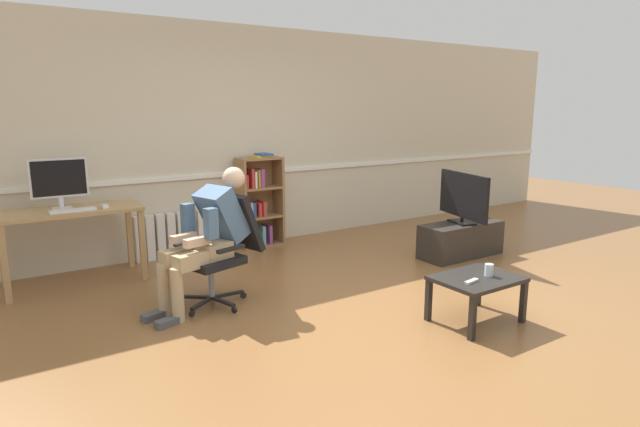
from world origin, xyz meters
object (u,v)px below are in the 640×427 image
at_px(computer_mouse, 105,206).
at_px(tv_screen, 463,197).
at_px(radiator, 171,235).
at_px(bookshelf, 258,203).
at_px(coffee_table, 477,283).
at_px(drinking_glass, 489,270).
at_px(computer_desk, 71,220).
at_px(office_chair, 223,244).
at_px(spare_remote, 472,281).
at_px(imac_monitor, 59,180).
at_px(keyboard, 73,210).
at_px(person_seated, 207,235).
at_px(tv_stand, 461,240).

relative_size(computer_mouse, tv_screen, 0.11).
relative_size(computer_mouse, radiator, 0.12).
height_order(bookshelf, radiator, bookshelf).
xyz_separation_m(radiator, coffee_table, (1.47, -3.24, 0.06)).
relative_size(computer_mouse, drinking_glass, 1.00).
relative_size(computer_desk, coffee_table, 1.91).
distance_m(computer_mouse, drinking_glass, 3.65).
distance_m(bookshelf, office_chair, 1.92).
distance_m(radiator, spare_remote, 3.56).
distance_m(drinking_glass, spare_remote, 0.25).
bearing_deg(office_chair, radiator, 162.50).
xyz_separation_m(computer_desk, imac_monitor, (-0.06, 0.08, 0.39)).
bearing_deg(radiator, computer_mouse, -147.44).
bearing_deg(keyboard, spare_remote, -48.97).
xyz_separation_m(bookshelf, office_chair, (-1.13, -1.55, -0.02)).
bearing_deg(person_seated, office_chair, 90.00).
distance_m(computer_desk, bookshelf, 2.20).
xyz_separation_m(keyboard, drinking_glass, (2.66, -2.74, -0.33)).
height_order(keyboard, office_chair, office_chair).
bearing_deg(tv_screen, drinking_glass, 152.54).
relative_size(computer_mouse, person_seated, 0.08).
xyz_separation_m(computer_mouse, tv_screen, (3.65, -1.33, -0.06)).
relative_size(person_seated, tv_screen, 1.35).
bearing_deg(radiator, coffee_table, -65.64).
bearing_deg(bookshelf, radiator, 174.58).
height_order(keyboard, radiator, keyboard).
xyz_separation_m(computer_desk, drinking_glass, (2.66, -2.88, -0.21)).
xyz_separation_m(bookshelf, spare_remote, (0.24, -3.20, -0.16)).
distance_m(tv_stand, spare_remote, 2.12).
height_order(computer_mouse, radiator, computer_mouse).
height_order(imac_monitor, coffee_table, imac_monitor).
height_order(person_seated, drinking_glass, person_seated).
bearing_deg(spare_remote, radiator, 12.82).
bearing_deg(computer_mouse, coffee_table, -50.29).
bearing_deg(tv_stand, keyboard, 161.60).
bearing_deg(person_seated, imac_monitor, -161.54).
distance_m(imac_monitor, spare_remote, 3.94).
bearing_deg(office_chair, tv_screen, 70.38).
xyz_separation_m(coffee_table, drinking_glass, (0.10, -0.03, 0.10)).
bearing_deg(imac_monitor, tv_stand, -20.87).
distance_m(person_seated, tv_screen, 3.07).
xyz_separation_m(keyboard, coffee_table, (2.56, -2.71, -0.44)).
distance_m(keyboard, radiator, 1.31).
xyz_separation_m(person_seated, spare_remote, (1.53, -1.60, -0.26)).
relative_size(person_seated, tv_stand, 1.15).
bearing_deg(coffee_table, spare_remote, -155.44).
xyz_separation_m(bookshelf, drinking_glass, (0.48, -3.17, -0.12)).
bearing_deg(drinking_glass, coffee_table, 161.12).
bearing_deg(keyboard, tv_stand, -18.40).
height_order(radiator, person_seated, person_seated).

